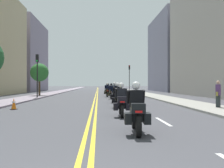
% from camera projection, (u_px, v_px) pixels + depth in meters
% --- Properties ---
extents(ground_plane, '(264.00, 264.00, 0.00)m').
position_uv_depth(ground_plane, '(97.00, 92.00, 50.20)').
color(ground_plane, '#414247').
extents(sidewalk_left, '(2.69, 144.00, 0.12)m').
position_uv_depth(sidewalk_left, '(61.00, 92.00, 49.83)').
color(sidewalk_left, gray).
rests_on(sidewalk_left, ground).
extents(sidewalk_right, '(2.69, 144.00, 0.12)m').
position_uv_depth(sidewalk_right, '(133.00, 91.00, 50.57)').
color(sidewalk_right, gray).
rests_on(sidewalk_right, ground).
extents(centreline_yellow_inner, '(0.12, 132.00, 0.01)m').
position_uv_depth(centreline_yellow_inner, '(97.00, 92.00, 50.20)').
color(centreline_yellow_inner, yellow).
rests_on(centreline_yellow_inner, ground).
extents(centreline_yellow_outer, '(0.12, 132.00, 0.01)m').
position_uv_depth(centreline_yellow_outer, '(98.00, 92.00, 50.21)').
color(centreline_yellow_outer, yellow).
rests_on(centreline_yellow_outer, ground).
extents(lane_dashes_white, '(0.14, 56.40, 0.01)m').
position_uv_depth(lane_dashes_white, '(120.00, 96.00, 31.38)').
color(lane_dashes_white, silver).
rests_on(lane_dashes_white, ground).
extents(building_left_2, '(7.30, 16.93, 14.89)m').
position_uv_depth(building_left_2, '(24.00, 57.00, 55.77)').
color(building_left_2, gray).
rests_on(building_left_2, ground).
extents(building_right_2, '(6.99, 17.99, 15.62)m').
position_uv_depth(building_right_2, '(172.00, 54.00, 54.09)').
color(building_right_2, slate).
rests_on(building_right_2, ground).
extents(motorcycle_0, '(0.78, 2.17, 1.60)m').
position_uv_depth(motorcycle_0, '(136.00, 112.00, 7.95)').
color(motorcycle_0, black).
rests_on(motorcycle_0, ground).
extents(motorcycle_1, '(0.77, 2.11, 1.58)m').
position_uv_depth(motorcycle_1, '(121.00, 102.00, 12.06)').
color(motorcycle_1, black).
rests_on(motorcycle_1, ground).
extents(motorcycle_2, '(0.78, 2.18, 1.61)m').
position_uv_depth(motorcycle_2, '(118.00, 97.00, 16.60)').
color(motorcycle_2, black).
rests_on(motorcycle_2, ground).
extents(motorcycle_3, '(0.78, 2.31, 1.68)m').
position_uv_depth(motorcycle_3, '(114.00, 94.00, 20.97)').
color(motorcycle_3, black).
rests_on(motorcycle_3, ground).
extents(motorcycle_4, '(0.78, 2.21, 1.60)m').
position_uv_depth(motorcycle_4, '(111.00, 93.00, 26.15)').
color(motorcycle_4, black).
rests_on(motorcycle_4, ground).
extents(motorcycle_5, '(0.77, 2.12, 1.67)m').
position_uv_depth(motorcycle_5, '(107.00, 91.00, 30.58)').
color(motorcycle_5, black).
rests_on(motorcycle_5, ground).
extents(motorcycle_6, '(0.78, 2.13, 1.60)m').
position_uv_depth(motorcycle_6, '(108.00, 90.00, 35.07)').
color(motorcycle_6, black).
rests_on(motorcycle_6, ground).
extents(motorcycle_7, '(0.77, 2.25, 1.64)m').
position_uv_depth(motorcycle_7, '(107.00, 90.00, 39.76)').
color(motorcycle_7, black).
rests_on(motorcycle_7, ground).
extents(traffic_cone_0, '(0.36, 0.36, 0.70)m').
position_uv_depth(traffic_cone_0, '(14.00, 104.00, 15.31)').
color(traffic_cone_0, black).
rests_on(traffic_cone_0, ground).
extents(traffic_light_near, '(0.28, 0.38, 4.61)m').
position_uv_depth(traffic_light_near, '(37.00, 68.00, 26.91)').
color(traffic_light_near, black).
rests_on(traffic_light_near, ground).
extents(traffic_light_far, '(0.28, 0.38, 5.07)m').
position_uv_depth(traffic_light_far, '(129.00, 74.00, 49.07)').
color(traffic_light_far, black).
rests_on(traffic_light_far, ground).
extents(pedestrian_0, '(0.43, 0.47, 1.72)m').
position_uv_depth(pedestrian_0, '(218.00, 94.00, 15.47)').
color(pedestrian_0, '#232B2B').
rests_on(pedestrian_0, ground).
extents(street_tree_0, '(2.24, 2.24, 4.07)m').
position_uv_depth(street_tree_0, '(39.00, 73.00, 31.90)').
color(street_tree_0, '#483923').
rests_on(street_tree_0, ground).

